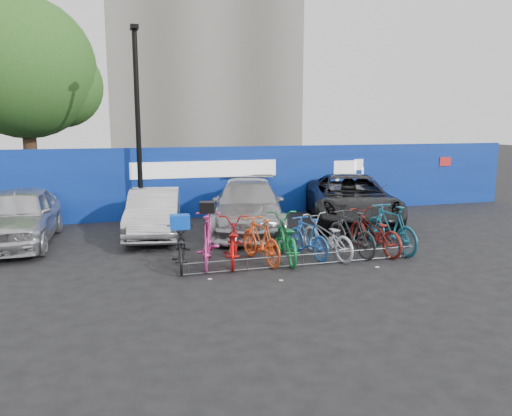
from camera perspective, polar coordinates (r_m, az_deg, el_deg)
name	(u,v)px	position (r m, az deg, el deg)	size (l,w,h in m)	color
ground	(294,260)	(11.95, 4.32, -5.92)	(100.00, 100.00, 0.00)	black
hoarding	(234,181)	(17.37, -2.55, 3.10)	(22.00, 0.18, 2.40)	navy
tree	(31,72)	(21.07, -24.31, 13.98)	(5.40, 5.20, 7.80)	#382314
lamppost	(138,121)	(16.19, -13.35, 9.69)	(0.25, 0.50, 6.11)	black
bike_rack	(303,260)	(11.37, 5.40, -5.92)	(5.60, 0.03, 0.30)	#595B60
car_0	(18,216)	(14.67, -25.53, -0.86)	(1.80, 4.48, 1.53)	silver
car_1	(154,213)	(14.62, -11.55, -0.53)	(1.40, 4.00, 1.32)	silver
car_2	(248,206)	(14.99, -0.92, 0.24)	(2.08, 5.12, 1.48)	#99999D
car_3	(350,199)	(16.28, 10.75, 0.96)	(2.58, 5.58, 1.55)	black
bike_0	(181,248)	(11.29, -8.62, -4.58)	(0.60, 1.72, 0.90)	black
bike_1	(208,239)	(11.41, -5.52, -3.54)	(0.57, 2.03, 1.22)	#CB3386
bike_2	(233,241)	(11.54, -2.67, -3.83)	(0.69, 1.97, 1.03)	#B80D0B
bike_3	(261,240)	(11.54, 0.53, -3.70)	(0.51, 1.80, 1.08)	#EA521B
bike_4	(286,238)	(11.77, 3.43, -3.42)	(0.72, 2.08, 1.09)	#117332
bike_5	(308,237)	(12.06, 5.98, -3.35)	(0.47, 1.66, 1.00)	#2059B2
bike_6	(327,237)	(12.15, 8.08, -3.27)	(0.67, 1.93, 1.01)	#B2B4BB
bike_7	(351,233)	(12.46, 10.85, -2.79)	(0.52, 1.85, 1.11)	#29292B
bike_8	(374,232)	(12.77, 13.36, -2.67)	(0.71, 2.03, 1.07)	maroon
bike_9	(391,228)	(12.97, 15.15, -2.23)	(0.57, 2.02, 1.21)	#175A73
cargo_crate	(180,222)	(11.16, -8.70, -1.57)	(0.43, 0.33, 0.31)	blue
cargo_topcase	(207,207)	(11.26, -5.58, 0.09)	(0.34, 0.30, 0.25)	black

